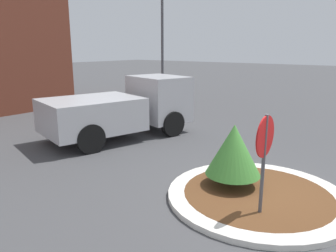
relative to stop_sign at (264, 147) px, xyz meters
name	(u,v)px	position (x,y,z in m)	size (l,w,h in m)	color
ground_plane	(257,198)	(0.79, 0.39, -1.46)	(120.00, 120.00, 0.00)	#474749
traffic_island	(257,196)	(0.79, 0.39, -1.40)	(4.00, 4.00, 0.12)	silver
stop_sign	(264,147)	(0.00, 0.00, 0.00)	(0.81, 0.07, 2.10)	#4C4C51
island_shrub	(234,150)	(0.83, 1.04, -0.46)	(1.28, 1.28, 1.47)	brown
utility_truck	(123,108)	(2.64, 6.52, -0.36)	(5.81, 3.58, 2.18)	#B2B2B7
light_pole	(162,35)	(10.11, 10.69, 2.54)	(0.70, 0.30, 6.88)	#4C4C51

